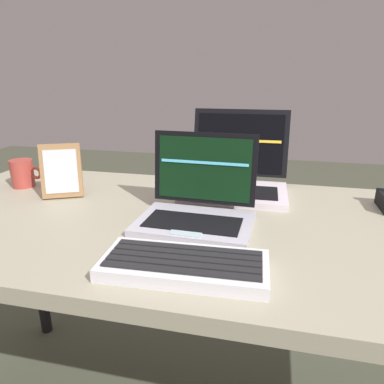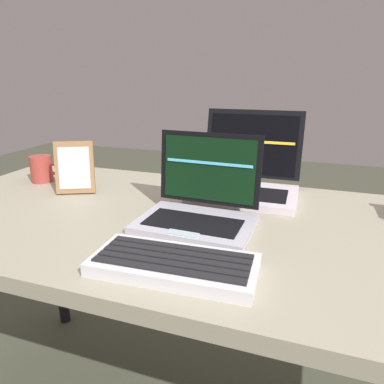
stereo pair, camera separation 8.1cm
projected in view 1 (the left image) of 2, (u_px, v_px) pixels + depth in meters
name	position (u px, v px, depth m)	size (l,w,h in m)	color
desk	(224.00, 244.00, 0.91)	(1.78, 0.74, 0.75)	gray
laptop_front	(197.00, 206.00, 0.88)	(0.29, 0.22, 0.22)	#B5B2C3
laptop_rear	(236.00, 176.00, 1.11)	(0.32, 0.28, 0.25)	silver
external_keyboard	(184.00, 265.00, 0.66)	(0.32, 0.15, 0.03)	silver
photo_frame	(61.00, 171.00, 1.05)	(0.13, 0.09, 0.16)	olive
coffee_mug	(23.00, 173.00, 1.16)	(0.11, 0.07, 0.09)	#A93D34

